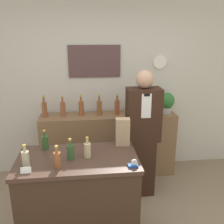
% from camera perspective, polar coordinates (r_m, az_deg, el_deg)
% --- Properties ---
extents(back_wall, '(5.20, 0.09, 2.70)m').
position_cam_1_polar(back_wall, '(3.84, -1.97, 5.99)').
color(back_wall, beige).
rests_on(back_wall, ground_plane).
extents(back_shelf, '(2.01, 0.39, 0.97)m').
position_cam_1_polar(back_shelf, '(3.87, -0.76, -7.47)').
color(back_shelf, brown).
rests_on(back_shelf, ground_plane).
extents(display_counter, '(1.18, 0.66, 0.96)m').
position_cam_1_polar(display_counter, '(2.75, -7.45, -19.18)').
color(display_counter, '#382619').
rests_on(display_counter, ground_plane).
extents(shopkeeper, '(0.43, 0.27, 1.70)m').
position_cam_1_polar(shopkeeper, '(3.30, 6.99, -5.33)').
color(shopkeeper, '#331E14').
rests_on(shopkeeper, ground_plane).
extents(potted_plant, '(0.24, 0.24, 0.31)m').
position_cam_1_polar(potted_plant, '(3.83, 12.31, 2.24)').
color(potted_plant, '#9E998E').
rests_on(potted_plant, back_shelf).
extents(paper_bag, '(0.16, 0.11, 0.30)m').
position_cam_1_polar(paper_bag, '(2.68, 2.45, -4.54)').
color(paper_bag, tan).
rests_on(paper_bag, display_counter).
extents(tape_dispenser, '(0.09, 0.06, 0.07)m').
position_cam_1_polar(tape_dispenser, '(2.31, 4.90, -11.86)').
color(tape_dispenser, '#1E4799').
rests_on(tape_dispenser, display_counter).
extents(price_card_left, '(0.09, 0.02, 0.06)m').
position_cam_1_polar(price_card_left, '(2.33, -19.09, -12.47)').
color(price_card_left, white).
rests_on(price_card_left, display_counter).
extents(counter_bottle_0, '(0.07, 0.07, 0.21)m').
position_cam_1_polar(counter_bottle_0, '(2.42, -19.15, -9.94)').
color(counter_bottle_0, tan).
rests_on(counter_bottle_0, display_counter).
extents(counter_bottle_1, '(0.07, 0.07, 0.21)m').
position_cam_1_polar(counter_bottle_1, '(2.70, -15.05, -6.63)').
color(counter_bottle_1, '#305125').
rests_on(counter_bottle_1, display_counter).
extents(counter_bottle_2, '(0.07, 0.07, 0.21)m').
position_cam_1_polar(counter_bottle_2, '(2.32, -12.39, -10.51)').
color(counter_bottle_2, brown).
rests_on(counter_bottle_2, display_counter).
extents(counter_bottle_3, '(0.07, 0.07, 0.21)m').
position_cam_1_polar(counter_bottle_3, '(2.44, -9.47, -8.88)').
color(counter_bottle_3, '#31522A').
rests_on(counter_bottle_3, display_counter).
extents(counter_bottle_4, '(0.07, 0.07, 0.21)m').
position_cam_1_polar(counter_bottle_4, '(2.46, -5.64, -8.56)').
color(counter_bottle_4, tan).
rests_on(counter_bottle_4, display_counter).
extents(shelf_bottle_0, '(0.08, 0.08, 0.31)m').
position_cam_1_polar(shelf_bottle_0, '(3.71, -15.21, 0.69)').
color(shelf_bottle_0, brown).
rests_on(shelf_bottle_0, back_shelf).
extents(shelf_bottle_1, '(0.08, 0.08, 0.31)m').
position_cam_1_polar(shelf_bottle_1, '(3.66, -11.17, 0.78)').
color(shelf_bottle_1, brown).
rests_on(shelf_bottle_1, back_shelf).
extents(shelf_bottle_2, '(0.08, 0.08, 0.31)m').
position_cam_1_polar(shelf_bottle_2, '(3.66, -7.05, 0.97)').
color(shelf_bottle_2, brown).
rests_on(shelf_bottle_2, back_shelf).
extents(shelf_bottle_3, '(0.08, 0.08, 0.31)m').
position_cam_1_polar(shelf_bottle_3, '(3.65, -2.92, 1.04)').
color(shelf_bottle_3, brown).
rests_on(shelf_bottle_3, back_shelf).
extents(shelf_bottle_4, '(0.08, 0.08, 0.31)m').
position_cam_1_polar(shelf_bottle_4, '(3.68, 1.16, 1.21)').
color(shelf_bottle_4, brown).
rests_on(shelf_bottle_4, back_shelf).
extents(shelf_bottle_5, '(0.08, 0.08, 0.31)m').
position_cam_1_polar(shelf_bottle_5, '(3.71, 5.24, 1.25)').
color(shelf_bottle_5, brown).
rests_on(shelf_bottle_5, back_shelf).
extents(shelf_bottle_6, '(0.08, 0.08, 0.31)m').
position_cam_1_polar(shelf_bottle_6, '(3.78, 9.10, 1.43)').
color(shelf_bottle_6, brown).
rests_on(shelf_bottle_6, back_shelf).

